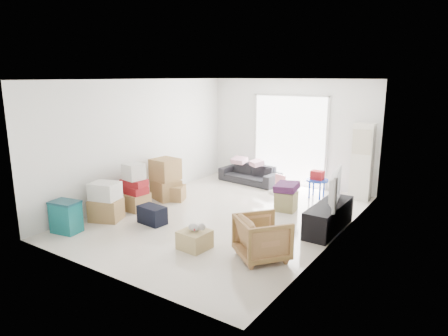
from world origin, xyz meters
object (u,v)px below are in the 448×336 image
ac_tower (362,162)px  storage_bins (66,217)px  sofa (250,171)px  wood_crate (195,240)px  tv_console (329,217)px  television (330,200)px  kids_table (317,179)px  ottoman (286,201)px  armchair (262,236)px

ac_tower → storage_bins: ac_tower is taller
sofa → wood_crate: (1.34, -4.08, -0.17)m
tv_console → television: (0.00, -0.00, 0.32)m
kids_table → television: bearing=-62.9°
tv_console → ottoman: size_ratio=3.67×
sofa → armchair: size_ratio=2.21×
ottoman → armchair: bearing=-73.7°
ac_tower → kids_table: bearing=-153.5°
ac_tower → kids_table: (-0.87, -0.44, -0.42)m
ac_tower → ottoman: ac_tower is taller
storage_bins → ottoman: 4.33m
ac_tower → television: 2.25m
sofa → ottoman: sofa is taller
ac_tower → tv_console: 2.32m
television → armchair: size_ratio=1.48×
armchair → kids_table: armchair is taller
ac_tower → sofa: size_ratio=1.06×
television → sofa: bearing=40.4°
sofa → wood_crate: size_ratio=3.67×
storage_bins → television: bearing=35.1°
tv_console → ottoman: (-1.12, 0.57, -0.05)m
armchair → storage_bins: 3.60m
ac_tower → wood_crate: bearing=-109.5°
television → sofa: 3.57m
tv_console → television: bearing=-90.0°
ac_tower → storage_bins: bearing=-127.7°
storage_bins → kids_table: bearing=56.7°
tv_console → kids_table: (-0.92, 1.80, 0.21)m
television → armchair: armchair is taller
ac_tower → ottoman: 2.08m
tv_console → storage_bins: 4.77m
ac_tower → television: ac_tower is taller
television → storage_bins: size_ratio=1.89×
television → kids_table: (-0.92, 1.80, -0.11)m
storage_bins → ottoman: size_ratio=1.45×
tv_console → storage_bins: bearing=-144.9°
tv_console → ottoman: 1.26m
ac_tower → storage_bins: size_ratio=2.99×
armchair → tv_console: bearing=-66.2°
tv_console → television: television is taller
storage_bins → kids_table: kids_table is taller
ac_tower → wood_crate: ac_tower is taller
sofa → kids_table: bearing=-2.1°
television → wood_crate: 2.56m
television → armchair: (-0.45, -1.72, -0.19)m
ac_tower → storage_bins: 6.32m
tv_console → wood_crate: size_ratio=3.31×
armchair → wood_crate: bearing=52.8°
ac_tower → kids_table: ac_tower is taller
ottoman → kids_table: size_ratio=0.63×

